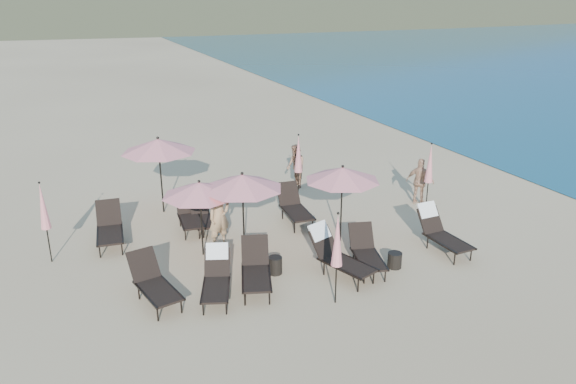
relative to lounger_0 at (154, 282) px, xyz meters
name	(u,v)px	position (x,y,z in m)	size (l,w,h in m)	color
ground	(342,276)	(4.58, -0.71, -0.48)	(800.00, 800.00, 0.00)	#D6BA8C
lounger_0	(154,282)	(0.00, 0.00, 0.00)	(1.03, 1.90, 1.03)	black
lounger_1	(216,276)	(1.41, -0.32, 0.02)	(1.15, 1.80, 1.06)	black
lounger_2	(256,269)	(2.40, -0.32, 0.00)	(1.23, 1.94, 1.04)	black
lounger_3	(337,254)	(4.52, -0.52, 0.08)	(1.26, 2.01, 1.18)	black
lounger_4	(366,252)	(5.37, -0.54, -0.02)	(1.08, 1.82, 0.99)	black
lounger_5	(441,231)	(7.84, -0.38, 0.07)	(0.74, 1.87, 1.15)	black
lounger_6	(109,227)	(-0.56, 3.64, 0.02)	(0.90, 1.92, 1.07)	black
lounger_7	(190,215)	(1.78, 3.75, -0.03)	(0.78, 1.73, 0.96)	black
lounger_8	(202,216)	(2.13, 3.61, -0.07)	(0.69, 1.57, 0.88)	black
lounger_9	(294,206)	(4.91, 3.03, 0.01)	(0.85, 1.89, 1.06)	black
umbrella_open_0	(199,189)	(1.67, 1.89, 1.43)	(2.01, 2.01, 2.17)	black
umbrella_open_1	(242,182)	(2.75, 1.55, 1.59)	(2.18, 2.18, 2.35)	black
umbrella_open_2	(342,174)	(5.56, 1.20, 1.54)	(2.13, 2.13, 2.29)	black
umbrella_open_3	(158,146)	(1.32, 5.43, 1.75)	(2.35, 2.35, 2.53)	black
umbrella_closed_0	(337,241)	(3.83, -1.75, 1.10)	(0.27, 0.27, 2.28)	black
umbrella_closed_1	(430,164)	(9.26, 2.15, 1.11)	(0.27, 0.27, 2.29)	black
umbrella_closed_2	(43,207)	(-2.16, 3.09, 1.10)	(0.27, 0.27, 2.27)	black
umbrella_closed_3	(298,154)	(5.82, 4.73, 1.13)	(0.27, 0.27, 2.32)	black
side_table_0	(275,265)	(3.09, 0.12, -0.26)	(0.36, 0.36, 0.45)	black
side_table_1	(395,260)	(6.07, -0.82, -0.28)	(0.37, 0.37, 0.42)	black
beachgoer_a	(219,216)	(2.26, 2.20, 0.45)	(0.68, 0.45, 1.87)	tan
beachgoer_b	(296,167)	(6.24, 5.88, 0.31)	(0.77, 0.60, 1.59)	#996A4F
beachgoer_c	(420,181)	(9.41, 2.76, 0.30)	(0.92, 0.38, 1.58)	tan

